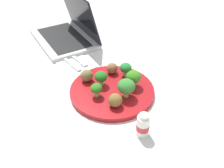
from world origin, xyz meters
TOP-DOWN VIEW (x-y plane):
  - ground_plane at (0.00, 0.00)m, footprint 4.00×4.00m
  - plate at (0.00, 0.00)m, footprint 0.28×0.28m
  - broccoli_floret_back_right at (-0.04, -0.02)m, footprint 0.04×0.04m
  - broccoli_floret_near_rim at (-0.03, 0.08)m, footprint 0.04×0.04m
  - broccoli_floret_mid_right at (0.03, 0.07)m, footprint 0.05×0.05m
  - broccoli_floret_front_right at (0.06, 0.01)m, footprint 0.06×0.06m
  - broccoli_floret_back_left at (-0.00, -0.06)m, footprint 0.04×0.04m
  - meatball_mid_left at (-0.07, 0.05)m, footprint 0.04×0.04m
  - meatball_back_left at (0.07, -0.04)m, footprint 0.04×0.04m
  - meatball_far_rim at (-0.09, -0.04)m, footprint 0.04×0.04m
  - napkin at (-0.24, -0.01)m, footprint 0.17×0.12m
  - fork at (-0.23, 0.01)m, footprint 0.12×0.03m
  - knife at (-0.23, -0.03)m, footprint 0.15×0.02m
  - yogurt_bottle at (0.19, -0.04)m, footprint 0.04×0.04m
  - laptop at (-0.43, 0.07)m, footprint 0.34×0.25m

SIDE VIEW (x-z plane):
  - ground_plane at x=0.00m, z-range 0.00..0.00m
  - napkin at x=-0.24m, z-range 0.00..0.01m
  - knife at x=-0.23m, z-range 0.00..0.01m
  - fork at x=-0.23m, z-range 0.00..0.01m
  - plate at x=0.00m, z-range 0.00..0.02m
  - yogurt_bottle at x=0.19m, z-range 0.00..0.07m
  - meatball_mid_left at x=-0.07m, z-range 0.02..0.06m
  - meatball_far_rim at x=-0.09m, z-range 0.02..0.06m
  - meatball_back_left at x=0.07m, z-range 0.02..0.06m
  - laptop at x=-0.43m, z-range -0.07..0.14m
  - broccoli_floret_back_left at x=0.00m, z-range 0.02..0.07m
  - broccoli_floret_near_rim at x=-0.03m, z-range 0.02..0.07m
  - broccoli_floret_back_right at x=-0.04m, z-range 0.02..0.07m
  - broccoli_floret_mid_right at x=0.03m, z-range 0.02..0.08m
  - broccoli_floret_front_right at x=0.06m, z-range 0.02..0.09m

